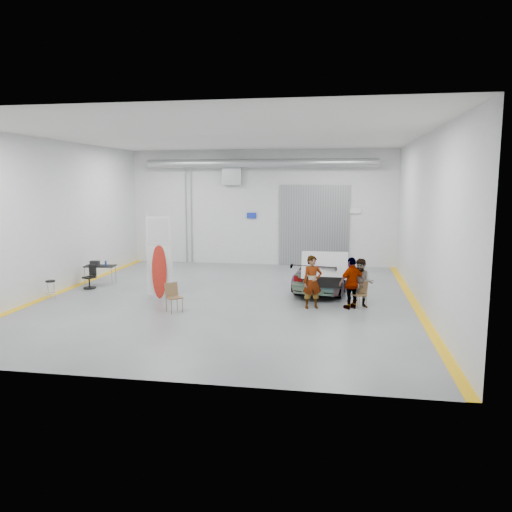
% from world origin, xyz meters
% --- Properties ---
extents(ground, '(16.00, 16.00, 0.00)m').
position_xyz_m(ground, '(0.00, 0.00, 0.00)').
color(ground, slate).
rests_on(ground, ground).
extents(room_shell, '(14.02, 16.18, 6.01)m').
position_xyz_m(room_shell, '(0.24, 2.22, 4.08)').
color(room_shell, silver).
rests_on(room_shell, ground).
extents(sedan_car, '(2.80, 5.19, 1.43)m').
position_xyz_m(sedan_car, '(3.59, 2.22, 0.71)').
color(sedan_car, silver).
rests_on(sedan_car, ground).
extents(person_a, '(0.78, 0.64, 1.86)m').
position_xyz_m(person_a, '(3.22, -0.97, 0.93)').
color(person_a, '#987053').
rests_on(person_a, ground).
extents(person_b, '(0.93, 0.77, 1.73)m').
position_xyz_m(person_b, '(4.92, -0.54, 0.86)').
color(person_b, slate).
rests_on(person_b, ground).
extents(person_c, '(1.10, 0.98, 1.81)m').
position_xyz_m(person_c, '(4.57, -0.81, 0.91)').
color(person_c, brown).
rests_on(person_c, ground).
extents(surfboard_display, '(0.91, 0.42, 3.29)m').
position_xyz_m(surfboard_display, '(-2.64, -0.36, 1.33)').
color(surfboard_display, white).
rests_on(surfboard_display, ground).
extents(folding_chair_near, '(0.65, 0.73, 0.98)m').
position_xyz_m(folding_chair_near, '(-1.34, -2.27, 0.31)').
color(folding_chair_near, brown).
rests_on(folding_chair_near, ground).
extents(folding_chair_far, '(0.62, 0.70, 0.95)m').
position_xyz_m(folding_chair_far, '(4.81, -0.68, 0.30)').
color(folding_chair_far, brown).
rests_on(folding_chair_far, ground).
extents(shop_stool, '(0.37, 0.37, 0.72)m').
position_xyz_m(shop_stool, '(-6.50, -1.29, 0.36)').
color(shop_stool, black).
rests_on(shop_stool, ground).
extents(work_table, '(1.34, 0.79, 1.04)m').
position_xyz_m(work_table, '(-6.08, 1.69, 0.80)').
color(work_table, '#919599').
rests_on(work_table, ground).
extents(office_chair, '(0.54, 0.57, 0.95)m').
position_xyz_m(office_chair, '(-6.01, 0.78, 0.42)').
color(office_chair, black).
rests_on(office_chair, ground).
extents(trunk_lid, '(1.66, 1.01, 0.04)m').
position_xyz_m(trunk_lid, '(3.59, 0.01, 1.45)').
color(trunk_lid, silver).
rests_on(trunk_lid, sedan_car).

